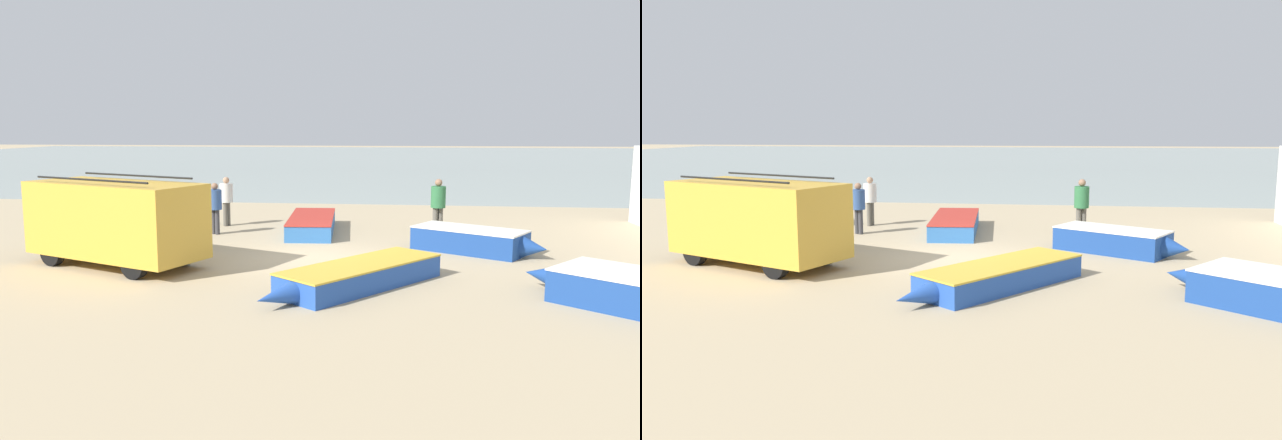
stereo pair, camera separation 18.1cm
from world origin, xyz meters
The scene contains 10 objects.
ground_plane centered at (0.00, 0.00, 0.00)m, with size 200.00×200.00×0.00m, color tan.
sea_water centered at (0.00, 52.00, 0.00)m, with size 120.00×80.00×0.01m, color #99A89E.
parked_van centered at (-4.87, -1.39, 1.18)m, with size 5.07×3.54×2.27m.
fishing_rowboat_0 centered at (-0.63, 4.41, 0.27)m, with size 1.73×5.16×0.54m.
fishing_rowboat_1 centered at (-6.86, 4.63, 0.31)m, with size 4.49×2.83×0.61m.
fishing_rowboat_2 centered at (4.37, 1.45, 0.33)m, with size 3.70×2.76×0.67m.
fishing_rowboat_3 centered at (1.33, -2.88, 0.26)m, with size 3.84×4.47×0.53m.
fisherman_0 centered at (-3.71, 3.47, 1.01)m, with size 0.44×0.44×1.69m.
fisherman_1 centered at (3.55, 4.33, 1.09)m, with size 0.48×0.48×1.82m.
fisherman_2 centered at (-3.81, 5.23, 1.04)m, with size 0.46×0.46×1.75m.
Camera 1 is at (2.14, -16.21, 3.50)m, focal length 35.00 mm.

